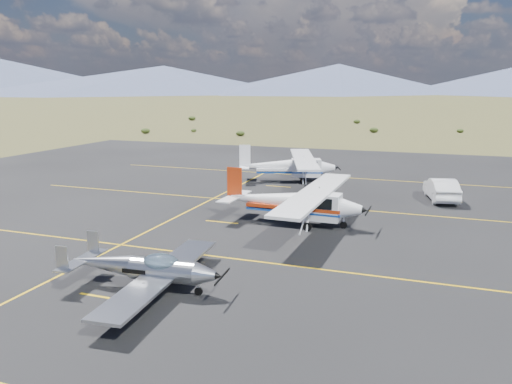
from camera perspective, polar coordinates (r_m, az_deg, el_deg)
The scene contains 6 objects.
ground at distance 20.94m, azimuth -4.58°, elevation -9.37°, with size 1600.00×1600.00×0.00m, color #383D1C.
apron at distance 27.13m, azimuth 1.49°, elevation -4.31°, with size 72.00×72.00×0.02m, color black.
aircraft_low_wing at distance 19.52m, azimuth -12.40°, elevation -8.53°, with size 6.00×8.35×1.81m.
aircraft_cessna at distance 27.97m, azimuth 4.42°, elevation -1.01°, with size 7.10×11.87×3.01m.
aircraft_plain at distance 40.65m, azimuth 3.81°, elevation 3.06°, with size 8.04×11.59×2.97m.
sedan at distance 36.12m, azimuth 20.42°, elevation 0.32°, with size 1.61×4.63×1.53m, color white.
Camera 1 is at (8.08, -17.75, 7.62)m, focal length 35.00 mm.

